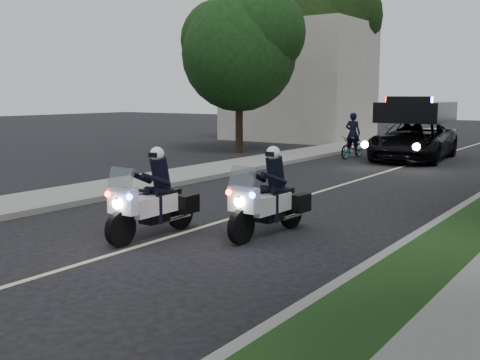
% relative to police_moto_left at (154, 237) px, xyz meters
% --- Properties ---
extents(ground, '(120.00, 120.00, 0.00)m').
position_rel_police_moto_left_xyz_m(ground, '(0.29, -2.64, 0.00)').
color(ground, black).
rests_on(ground, ground).
extents(curb_right, '(0.20, 60.00, 0.15)m').
position_rel_police_moto_left_xyz_m(curb_right, '(4.39, 7.36, 0.07)').
color(curb_right, gray).
rests_on(curb_right, ground).
extents(curb_left, '(0.20, 60.00, 0.15)m').
position_rel_police_moto_left_xyz_m(curb_left, '(-3.81, 7.36, 0.07)').
color(curb_left, gray).
rests_on(curb_left, ground).
extents(sidewalk_left, '(2.00, 60.00, 0.16)m').
position_rel_police_moto_left_xyz_m(sidewalk_left, '(-4.91, 7.36, 0.08)').
color(sidewalk_left, gray).
rests_on(sidewalk_left, ground).
extents(building_far, '(8.00, 6.00, 7.00)m').
position_rel_police_moto_left_xyz_m(building_far, '(-9.71, 23.36, 3.50)').
color(building_far, '#A8A396').
rests_on(building_far, ground).
extents(lane_marking, '(0.12, 50.00, 0.01)m').
position_rel_police_moto_left_xyz_m(lane_marking, '(0.29, 7.36, 0.00)').
color(lane_marking, '#BFB78C').
rests_on(lane_marking, ground).
extents(police_moto_left, '(0.77, 2.10, 1.78)m').
position_rel_police_moto_left_xyz_m(police_moto_left, '(0.00, 0.00, 0.00)').
color(police_moto_left, silver).
rests_on(police_moto_left, ground).
extents(police_moto_right, '(0.84, 2.13, 1.78)m').
position_rel_police_moto_left_xyz_m(police_moto_right, '(1.80, 1.40, 0.00)').
color(police_moto_right, silver).
rests_on(police_moto_right, ground).
extents(police_suv, '(3.26, 6.17, 2.90)m').
position_rel_police_moto_left_xyz_m(police_suv, '(-0.14, 16.24, 0.00)').
color(police_suv, black).
rests_on(police_suv, ground).
extents(bicycle, '(0.78, 1.89, 0.97)m').
position_rel_police_moto_left_xyz_m(bicycle, '(-2.56, 15.40, 0.00)').
color(bicycle, black).
rests_on(bicycle, ground).
extents(cyclist, '(0.69, 0.50, 1.79)m').
position_rel_police_moto_left_xyz_m(cyclist, '(-2.56, 15.40, 0.00)').
color(cyclist, black).
rests_on(cyclist, ground).
extents(tree_left_near, '(5.55, 5.55, 9.08)m').
position_rel_police_moto_left_xyz_m(tree_left_near, '(-8.12, 14.67, 0.00)').
color(tree_left_near, '#173D14').
rests_on(tree_left_near, ground).
extents(tree_left_far, '(8.56, 8.56, 12.10)m').
position_rel_police_moto_left_xyz_m(tree_left_far, '(-9.60, 25.14, 0.00)').
color(tree_left_far, black).
rests_on(tree_left_far, ground).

